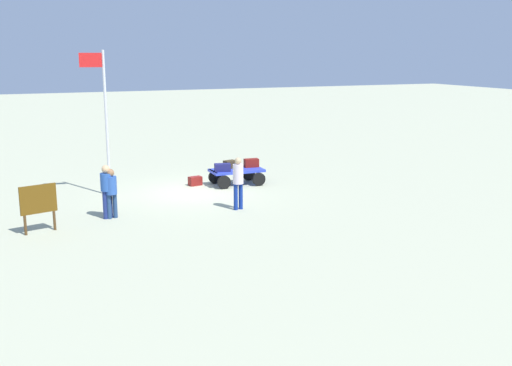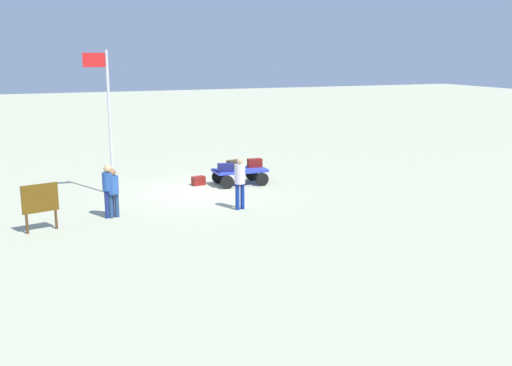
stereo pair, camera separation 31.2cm
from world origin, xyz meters
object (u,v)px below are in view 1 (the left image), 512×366
object	(u,v)px
suitcase_maroon	(230,164)
signboard	(38,202)
worker_lead	(238,179)
suitcase_navy	(222,168)
worker_supervisor	(111,189)
luggage_cart	(236,173)
suitcase_dark	(195,181)
flagpole	(104,113)
suitcase_tan	(251,163)
worker_trailing	(107,186)

from	to	relation	value
suitcase_maroon	signboard	world-z (taller)	signboard
worker_lead	signboard	distance (m)	6.31
suitcase_navy	signboard	size ratio (longest dim) A/B	0.47
worker_supervisor	signboard	world-z (taller)	worker_supervisor
luggage_cart	signboard	world-z (taller)	signboard
suitcase_dark	worker_supervisor	world-z (taller)	worker_supervisor
suitcase_navy	flagpole	xyz separation A→B (m)	(4.38, -0.31, 2.26)
luggage_cart	suitcase_maroon	size ratio (longest dim) A/B	4.02
luggage_cart	suitcase_maroon	distance (m)	0.47
suitcase_maroon	suitcase_navy	world-z (taller)	suitcase_navy
suitcase_tan	signboard	world-z (taller)	signboard
luggage_cart	worker_supervisor	size ratio (longest dim) A/B	1.31
luggage_cart	worker_lead	distance (m)	3.91
luggage_cart	suitcase_dark	xyz separation A→B (m)	(1.55, -0.49, -0.28)
worker_supervisor	flagpole	world-z (taller)	flagpole
suitcase_maroon	suitcase_tan	bearing A→B (deg)	171.03
worker_lead	signboard	world-z (taller)	worker_lead
suitcase_dark	signboard	xyz separation A→B (m)	(6.08, 4.32, 0.74)
luggage_cart	suitcase_tan	xyz separation A→B (m)	(-0.73, -0.18, 0.33)
suitcase_maroon	suitcase_tan	size ratio (longest dim) A/B	0.87
worker_trailing	flagpole	world-z (taller)	flagpole
suitcase_tan	worker_trailing	xyz separation A→B (m)	(6.28, 3.22, 0.25)
worker_trailing	flagpole	size ratio (longest dim) A/B	0.33
suitcase_navy	flagpole	world-z (taller)	flagpole
luggage_cart	worker_supervisor	world-z (taller)	worker_supervisor
flagpole	worker_lead	bearing A→B (deg)	134.85
signboard	suitcase_navy	bearing A→B (deg)	-152.74
suitcase_tan	worker_trailing	size ratio (longest dim) A/B	0.35
signboard	luggage_cart	bearing A→B (deg)	-153.40
flagpole	signboard	world-z (taller)	flagpole
signboard	suitcase_dark	bearing A→B (deg)	-144.63
suitcase_navy	suitcase_dark	bearing A→B (deg)	-38.73
luggage_cart	signboard	xyz separation A→B (m)	(7.64, 3.82, 0.46)
suitcase_navy	worker_supervisor	world-z (taller)	worker_supervisor
luggage_cart	suitcase_dark	distance (m)	1.65
suitcase_tan	luggage_cart	bearing A→B (deg)	13.99
luggage_cart	worker_supervisor	bearing A→B (deg)	29.65
suitcase_dark	worker_lead	distance (m)	4.22
suitcase_maroon	suitcase_dark	distance (m)	1.55
suitcase_navy	flagpole	bearing A→B (deg)	-4.11
worker_supervisor	worker_trailing	bearing A→B (deg)	-21.80
suitcase_navy	worker_trailing	world-z (taller)	worker_trailing
suitcase_dark	signboard	size ratio (longest dim) A/B	0.39
suitcase_navy	worker_trailing	distance (m)	5.65
worker_lead	worker_trailing	distance (m)	4.26
suitcase_tan	worker_lead	xyz separation A→B (m)	(2.06, 3.82, 0.25)
luggage_cart	worker_trailing	distance (m)	6.35
flagpole	signboard	distance (m)	5.16
worker_lead	flagpole	distance (m)	5.61
suitcase_maroon	flagpole	world-z (taller)	flagpole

